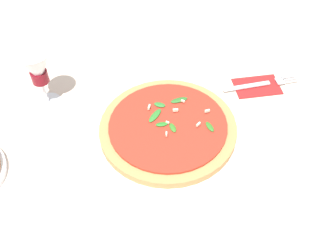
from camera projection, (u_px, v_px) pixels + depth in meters
The scene contains 5 objects.
ground_plane at pixel (154, 137), 0.90m from camera, with size 6.00×6.00×0.00m, color beige.
pizza_arugula_main at pixel (168, 130), 0.89m from camera, with size 0.33×0.33×0.05m.
wine_glass at pixel (38, 71), 0.90m from camera, with size 0.07×0.07×0.15m.
napkin at pixel (257, 86), 1.01m from camera, with size 0.12×0.08×0.01m.
fork at pixel (260, 84), 1.01m from camera, with size 0.20×0.02×0.00m.
Camera 1 is at (-0.08, -0.58, 0.69)m, focal length 42.00 mm.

